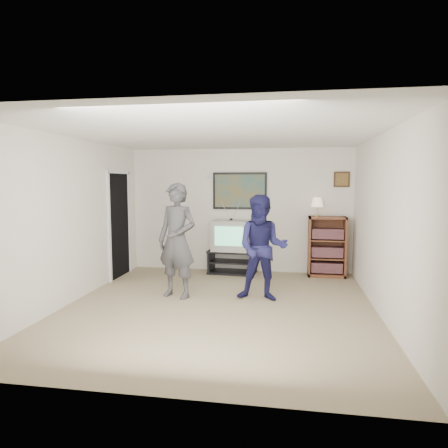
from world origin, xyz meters
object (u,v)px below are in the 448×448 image
(crt_television, at_px, (231,235))
(person_short, at_px, (262,248))
(bookshelf, at_px, (327,246))
(media_stand, at_px, (232,262))
(person_tall, at_px, (177,240))

(crt_television, height_order, person_short, person_short)
(bookshelf, distance_m, person_short, 2.14)
(media_stand, height_order, person_tall, person_tall)
(media_stand, distance_m, crt_television, 0.54)
(bookshelf, xyz_separation_m, person_short, (-1.13, -1.80, 0.24))
(crt_television, bearing_deg, media_stand, 2.59)
(person_tall, bearing_deg, bookshelf, 54.00)
(media_stand, distance_m, person_tall, 2.01)
(person_tall, distance_m, person_short, 1.35)
(crt_television, relative_size, bookshelf, 0.61)
(media_stand, relative_size, crt_television, 1.36)
(bookshelf, relative_size, person_tall, 0.64)
(crt_television, bearing_deg, person_tall, -106.04)
(media_stand, relative_size, person_tall, 0.54)
(person_short, bearing_deg, bookshelf, 61.05)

